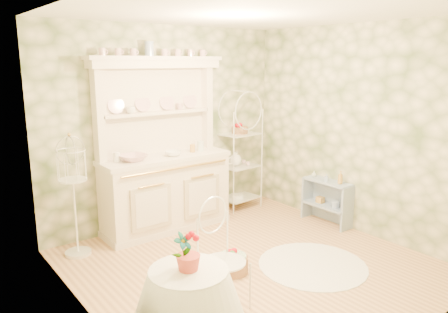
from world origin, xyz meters
TOP-DOWN VIEW (x-y plane):
  - floor at (0.00, 0.00)m, footprint 3.60×3.60m
  - ceiling at (0.00, 0.00)m, footprint 3.60×3.60m
  - wall_left at (-1.80, 0.00)m, footprint 3.60×3.60m
  - wall_right at (1.80, 0.00)m, footprint 3.60×3.60m
  - wall_back at (0.00, 1.80)m, footprint 3.60×3.60m
  - wall_front at (0.00, -1.80)m, footprint 3.60×3.60m
  - kitchen_dresser at (-0.20, 1.52)m, footprint 1.87×0.61m
  - bakers_rack at (1.15, 1.62)m, footprint 0.62×0.48m
  - side_shelf at (1.68, 0.33)m, footprint 0.32×0.69m
  - round_table at (-1.39, -0.88)m, footprint 0.76×0.76m
  - cafe_chair at (-0.77, -0.51)m, footprint 0.41×0.41m
  - birdcage_stand at (-1.45, 1.43)m, footprint 0.38×0.38m
  - floor_basket at (-0.29, -0.02)m, footprint 0.38×0.38m
  - lace_rug at (0.53, -0.44)m, footprint 1.22×1.22m
  - bowl_floral at (-0.67, 1.49)m, footprint 0.37×0.37m
  - bowl_white at (-0.12, 1.44)m, footprint 0.26×0.26m
  - cup_left at (-0.59, 1.66)m, footprint 0.12×0.12m
  - cup_right at (0.14, 1.68)m, footprint 0.10×0.10m
  - potted_geranium at (-1.42, -0.87)m, footprint 0.17×0.13m
  - bottle_amber at (1.68, 0.13)m, footprint 0.08×0.08m
  - bottle_blue at (1.63, 0.32)m, footprint 0.06×0.06m
  - bottle_glass at (1.68, 0.59)m, footprint 0.09×0.09m

SIDE VIEW (x-z plane):
  - floor at x=0.00m, z-range 0.00..0.00m
  - lace_rug at x=0.53m, z-range 0.00..0.01m
  - floor_basket at x=-0.29m, z-range 0.00..0.21m
  - side_shelf at x=1.68m, z-range 0.00..0.57m
  - round_table at x=-1.39m, z-range 0.00..0.77m
  - cafe_chair at x=-0.77m, z-range 0.00..0.80m
  - bottle_glass at x=1.68m, z-range 0.60..0.69m
  - bottle_blue at x=1.63m, z-range 0.60..0.71m
  - bottle_amber at x=1.68m, z-range 0.59..0.77m
  - birdcage_stand at x=-1.45m, z-range 0.00..1.49m
  - potted_geranium at x=-1.42m, z-range 0.70..1.00m
  - bakers_rack at x=1.15m, z-range 0.00..1.88m
  - bowl_floral at x=-0.67m, z-range 0.98..1.06m
  - bowl_white at x=-0.12m, z-range 0.98..1.05m
  - kitchen_dresser at x=-0.20m, z-range 0.00..2.29m
  - wall_left at x=-1.80m, z-range 1.35..1.35m
  - wall_right at x=1.80m, z-range 1.35..1.35m
  - wall_back at x=0.00m, z-range 1.35..1.35m
  - wall_front at x=0.00m, z-range 1.35..1.35m
  - cup_left at x=-0.59m, z-range 1.56..1.66m
  - cup_right at x=0.14m, z-range 1.56..1.66m
  - ceiling at x=0.00m, z-range 2.70..2.70m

